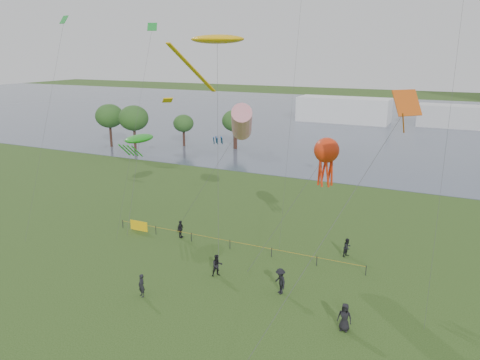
% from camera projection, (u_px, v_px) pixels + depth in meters
% --- Properties ---
extents(ground_plane, '(400.00, 400.00, 0.00)m').
position_uv_depth(ground_plane, '(168.00, 351.00, 27.74)').
color(ground_plane, '#223E13').
extents(lake, '(400.00, 120.00, 0.08)m').
position_uv_depth(lake, '(396.00, 122.00, 114.84)').
color(lake, '#4F596D').
rests_on(lake, ground_plane).
extents(pavilion_left, '(22.00, 8.00, 6.00)m').
position_uv_depth(pavilion_left, '(344.00, 110.00, 114.62)').
color(pavilion_left, white).
rests_on(pavilion_left, ground_plane).
extents(pavilion_right, '(18.00, 7.00, 5.00)m').
position_uv_depth(pavilion_right, '(460.00, 117.00, 106.68)').
color(pavilion_right, silver).
rests_on(pavilion_right, ground_plane).
extents(trees, '(26.08, 14.12, 8.02)m').
position_uv_depth(trees, '(169.00, 119.00, 82.83)').
color(trees, '#331E17').
rests_on(trees, ground_plane).
extents(fence, '(24.07, 0.07, 1.05)m').
position_uv_depth(fence, '(172.00, 232.00, 44.29)').
color(fence, black).
rests_on(fence, ground_plane).
extents(spectator_a, '(1.09, 1.09, 1.78)m').
position_uv_depth(spectator_a, '(217.00, 265.00, 36.69)').
color(spectator_a, black).
rests_on(spectator_a, ground_plane).
extents(spectator_b, '(1.42, 1.40, 1.96)m').
position_uv_depth(spectator_b, '(280.00, 281.00, 34.01)').
color(spectator_b, black).
rests_on(spectator_b, ground_plane).
extents(spectator_c, '(0.47, 1.02, 1.71)m').
position_uv_depth(spectator_c, '(180.00, 229.00, 44.20)').
color(spectator_c, black).
rests_on(spectator_c, ground_plane).
extents(spectator_d, '(0.91, 0.59, 1.86)m').
position_uv_depth(spectator_d, '(345.00, 317.00, 29.53)').
color(spectator_d, black).
rests_on(spectator_d, ground_plane).
extents(spectator_f, '(0.74, 0.64, 1.72)m').
position_uv_depth(spectator_f, '(141.00, 286.00, 33.62)').
color(spectator_f, black).
rests_on(spectator_f, ground_plane).
extents(spectator_g, '(0.89, 0.98, 1.64)m').
position_uv_depth(spectator_g, '(347.00, 247.00, 40.20)').
color(spectator_g, black).
rests_on(spectator_g, ground_plane).
extents(kite_stingray, '(6.08, 10.04, 18.50)m').
position_uv_depth(kite_stingray, '(217.00, 40.00, 40.41)').
color(kite_stingray, '#3F3F42').
extents(kite_windsock, '(8.12, 5.14, 12.83)m').
position_uv_depth(kite_windsock, '(242.00, 122.00, 42.22)').
color(kite_windsock, '#3F3F42').
extents(kite_creature, '(4.28, 8.88, 8.47)m').
position_uv_depth(kite_creature, '(139.00, 139.00, 49.91)').
color(kite_creature, '#3F3F42').
extents(kite_octopus, '(5.84, 5.48, 10.57)m').
position_uv_depth(kite_octopus, '(326.00, 151.00, 36.96)').
color(kite_octopus, '#3F3F42').
extents(kite_delta, '(7.36, 12.17, 15.10)m').
position_uv_depth(kite_delta, '(400.00, 115.00, 25.60)').
color(kite_delta, '#3F3F42').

